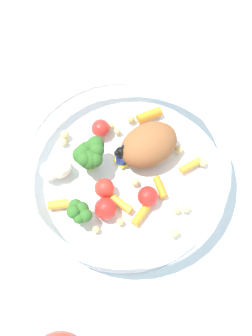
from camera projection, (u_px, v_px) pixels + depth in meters
The scene contains 3 objects.
ground_plane at pixel (128, 182), 0.61m from camera, with size 2.40×2.40×0.00m, color silver.
food_container at pixel (124, 165), 0.59m from camera, with size 0.26×0.26×0.06m.
folded_napkin at pixel (170, 16), 0.73m from camera, with size 0.11×0.13×0.01m, color silver.
Camera 1 is at (-0.21, -0.15, 0.55)m, focal length 50.94 mm.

